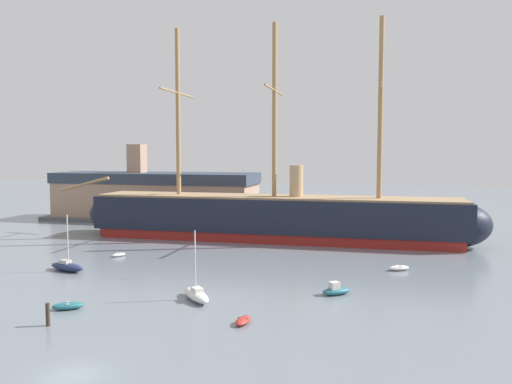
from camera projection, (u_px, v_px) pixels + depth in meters
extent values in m
plane|color=slate|center=(73.00, 376.00, 33.45)|extent=(400.00, 400.00, 0.00)
cube|color=maroon|center=(274.00, 235.00, 85.15)|extent=(58.57, 9.03, 1.52)
cube|color=black|center=(274.00, 214.00, 84.87)|extent=(61.01, 9.40, 5.44)
ellipsoid|color=black|center=(120.00, 214.00, 91.49)|extent=(11.01, 8.28, 6.97)
ellipsoid|color=black|center=(454.00, 225.00, 78.38)|extent=(11.01, 8.28, 6.97)
cube|color=#9E7F5B|center=(274.00, 197.00, 84.65)|extent=(59.79, 8.67, 0.33)
cylinder|color=#A37A4C|center=(178.00, 113.00, 87.47)|extent=(0.76, 0.76, 28.31)
cylinder|color=#A37A4C|center=(178.00, 93.00, 87.20)|extent=(0.37, 14.63, 0.30)
cylinder|color=#A37A4C|center=(274.00, 111.00, 83.55)|extent=(0.76, 0.76, 28.31)
cylinder|color=#A37A4C|center=(275.00, 90.00, 83.28)|extent=(0.37, 14.63, 0.30)
cylinder|color=#A37A4C|center=(380.00, 109.00, 79.63)|extent=(0.76, 0.76, 28.31)
cylinder|color=#A37A4C|center=(381.00, 87.00, 79.36)|extent=(0.37, 14.63, 0.30)
cylinder|color=#A37A4C|center=(85.00, 184.00, 92.67)|extent=(9.64, 0.58, 2.90)
cylinder|color=tan|center=(296.00, 182.00, 83.59)|extent=(2.18, 2.18, 5.44)
ellipsoid|color=#236670|center=(68.00, 306.00, 47.60)|extent=(3.07, 2.48, 0.67)
cube|color=#B2ADA3|center=(68.00, 303.00, 47.58)|extent=(0.75, 1.04, 0.10)
ellipsoid|color=#B22D28|center=(243.00, 320.00, 43.61)|extent=(1.33, 2.52, 0.57)
cube|color=#4C4C51|center=(243.00, 318.00, 43.59)|extent=(0.91, 0.32, 0.09)
ellipsoid|color=silver|center=(196.00, 295.00, 50.50)|extent=(4.66, 5.06, 1.01)
cube|color=beige|center=(197.00, 290.00, 50.22)|extent=(1.53, 1.58, 0.53)
cylinder|color=silver|center=(195.00, 261.00, 50.48)|extent=(0.13, 0.13, 6.10)
ellipsoid|color=#1E284C|center=(67.00, 267.00, 62.87)|extent=(5.58, 3.09, 1.02)
cube|color=#B2ADA3|center=(65.00, 262.00, 62.96)|extent=(1.54, 1.23, 0.53)
cylinder|color=silver|center=(68.00, 240.00, 62.47)|extent=(0.13, 0.13, 6.15)
ellipsoid|color=#236670|center=(336.00, 291.00, 52.50)|extent=(3.35, 3.00, 0.75)
cube|color=beige|center=(334.00, 286.00, 52.37)|extent=(1.30, 1.28, 0.75)
ellipsoid|color=silver|center=(119.00, 255.00, 71.66)|extent=(1.81, 2.24, 0.49)
cube|color=#B2ADA3|center=(119.00, 253.00, 71.64)|extent=(0.76, 0.54, 0.08)
ellipsoid|color=silver|center=(399.00, 268.00, 63.18)|extent=(2.91, 2.25, 0.63)
cube|color=#B2ADA3|center=(399.00, 266.00, 63.16)|extent=(0.66, 0.99, 0.10)
ellipsoid|color=#B22D28|center=(108.00, 230.00, 93.17)|extent=(2.27, 4.18, 0.76)
cube|color=#B2ADA3|center=(109.00, 228.00, 93.30)|extent=(0.91, 1.15, 0.40)
cylinder|color=silver|center=(107.00, 216.00, 92.79)|extent=(0.10, 0.10, 4.60)
ellipsoid|color=#7FB2D6|center=(449.00, 244.00, 78.86)|extent=(1.88, 3.74, 0.84)
cube|color=#4C4C51|center=(449.00, 240.00, 79.05)|extent=(1.09, 1.20, 0.84)
ellipsoid|color=gray|center=(275.00, 227.00, 96.45)|extent=(3.34, 5.18, 1.12)
cube|color=beige|center=(274.00, 222.00, 96.10)|extent=(1.68, 1.79, 1.12)
cylinder|color=#382B1E|center=(48.00, 315.00, 43.03)|extent=(0.35, 0.35, 1.95)
cube|color=#565659|center=(156.00, 218.00, 110.09)|extent=(46.92, 14.83, 0.80)
cube|color=tan|center=(155.00, 200.00, 109.78)|extent=(42.66, 12.36, 7.09)
cube|color=#333D4C|center=(155.00, 178.00, 109.41)|extent=(43.51, 12.61, 2.22)
cube|color=tan|center=(137.00, 158.00, 110.08)|extent=(3.20, 3.20, 6.03)
ellipsoid|color=silver|center=(305.00, 134.00, 60.35)|extent=(0.26, 0.33, 0.11)
sphere|color=silver|center=(304.00, 134.00, 60.55)|extent=(0.09, 0.09, 0.09)
cube|color=#ADA89E|center=(302.00, 134.00, 60.26)|extent=(0.52, 0.37, 0.12)
cube|color=#ADA89E|center=(307.00, 134.00, 60.44)|extent=(0.52, 0.37, 0.12)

